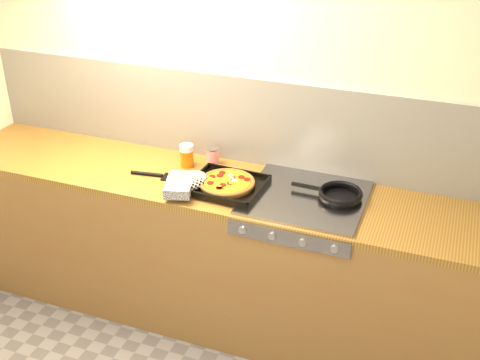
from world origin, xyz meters
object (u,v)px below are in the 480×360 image
at_px(pizza_on_tray, 214,183).
at_px(juice_glass, 187,155).
at_px(frying_pan, 339,194).
at_px(tomato_can, 213,156).

distance_m(pizza_on_tray, juice_glass, 0.32).
bearing_deg(frying_pan, juice_glass, 175.08).
height_order(pizza_on_tray, frying_pan, pizza_on_tray).
bearing_deg(frying_pan, pizza_on_tray, -168.65).
xyz_separation_m(pizza_on_tray, tomato_can, (-0.12, 0.27, 0.01)).
height_order(pizza_on_tray, juice_glass, juice_glass).
height_order(pizza_on_tray, tomato_can, tomato_can).
xyz_separation_m(tomato_can, juice_glass, (-0.13, -0.07, 0.01)).
distance_m(frying_pan, juice_glass, 0.89).
relative_size(pizza_on_tray, juice_glass, 3.88).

